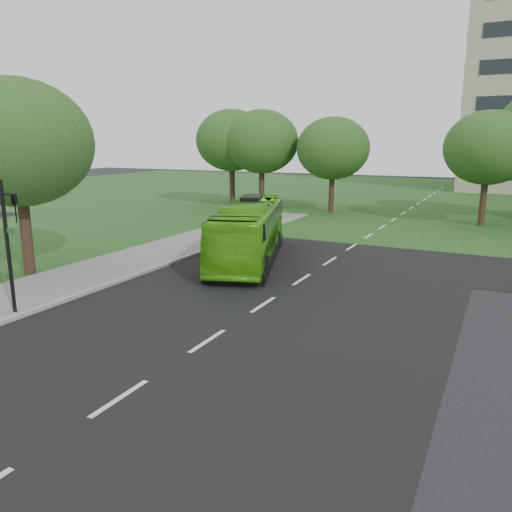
# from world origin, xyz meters

# --- Properties ---
(ground) EXTENTS (160.00, 160.00, 0.00)m
(ground) POSITION_xyz_m (0.00, 0.00, 0.00)
(ground) COLOR black
(ground) RESTS_ON ground
(street_surfaces) EXTENTS (120.00, 120.00, 0.15)m
(street_surfaces) POSITION_xyz_m (-0.38, 22.75, 0.03)
(street_surfaces) COLOR black
(street_surfaces) RESTS_ON ground
(tree_park_a) EXTENTS (6.77, 6.77, 9.00)m
(tree_park_a) POSITION_xyz_m (-12.64, 27.69, 6.11)
(tree_park_a) COLOR black
(tree_park_a) RESTS_ON ground
(tree_park_b) EXTENTS (6.27, 6.27, 8.22)m
(tree_park_b) POSITION_xyz_m (-5.86, 27.77, 5.54)
(tree_park_b) COLOR black
(tree_park_b) RESTS_ON ground
(tree_park_c) EXTENTS (6.29, 6.29, 8.36)m
(tree_park_c) POSITION_xyz_m (6.39, 26.13, 5.67)
(tree_park_c) COLOR black
(tree_park_c) RESTS_ON ground
(tree_park_f) EXTENTS (6.86, 6.86, 9.16)m
(tree_park_f) POSITION_xyz_m (-16.09, 28.23, 6.23)
(tree_park_f) COLOR black
(tree_park_f) RESTS_ON ground
(tree_side_near) EXTENTS (6.70, 6.70, 8.91)m
(tree_side_near) POSITION_xyz_m (-11.88, 1.21, 6.04)
(tree_side_near) COLOR black
(tree_side_near) RESTS_ON ground
(bus) EXTENTS (6.04, 11.22, 3.06)m
(bus) POSITION_xyz_m (-3.96, 8.42, 1.53)
(bus) COLOR #4AB615
(bus) RESTS_ON ground
(traffic_light) EXTENTS (0.79, 0.24, 4.86)m
(traffic_light) POSITION_xyz_m (-7.31, -3.06, 2.85)
(traffic_light) COLOR black
(traffic_light) RESTS_ON ground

